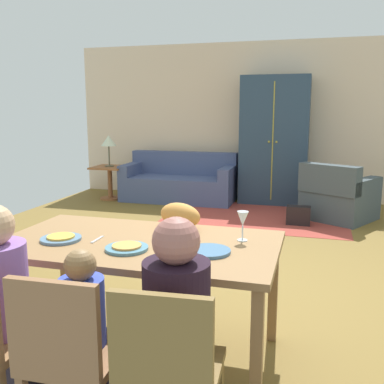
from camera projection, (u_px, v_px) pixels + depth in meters
name	position (u px, v px, depth m)	size (l,w,h in m)	color
ground_plane	(213.00, 256.00, 4.78)	(6.60, 6.57, 0.02)	brown
back_wall	(257.00, 122.00, 7.67)	(6.60, 0.10, 2.70)	beige
dining_table	(139.00, 252.00, 2.72)	(1.71, 0.95, 0.76)	olive
plate_near_man	(61.00, 239.00, 2.72)	(0.25, 0.25, 0.02)	slate
pizza_near_man	(61.00, 237.00, 2.72)	(0.17, 0.17, 0.01)	gold
plate_near_child	(127.00, 248.00, 2.53)	(0.25, 0.25, 0.02)	teal
pizza_near_child	(127.00, 246.00, 2.53)	(0.17, 0.17, 0.01)	gold
plate_near_woman	(209.00, 251.00, 2.48)	(0.25, 0.25, 0.02)	teal
wine_glass	(243.00, 220.00, 2.69)	(0.07, 0.07, 0.19)	silver
fork	(97.00, 239.00, 2.73)	(0.02, 0.15, 0.01)	silver
knife	(168.00, 238.00, 2.76)	(0.01, 0.17, 0.01)	silver
person_man	(5.00, 316.00, 2.25)	(0.30, 0.40, 1.11)	#373044
dining_chair_child	(68.00, 351.00, 1.96)	(0.44, 0.44, 0.87)	#8E613D
person_child	(87.00, 344.00, 2.14)	(0.22, 0.29, 0.92)	#2F334F
dining_chair_woman	(168.00, 368.00, 1.84)	(0.45, 0.45, 0.87)	brown
person_woman	(179.00, 342.00, 2.00)	(0.30, 0.41, 1.11)	#383258
cat	(180.00, 215.00, 3.01)	(0.32, 0.16, 0.17)	#D78D3F
area_rug	(256.00, 216.00, 6.47)	(2.60, 1.80, 0.01)	#A43D32
couch	(180.00, 183.00, 7.62)	(1.91, 0.86, 0.82)	#46537E
armchair	(338.00, 198.00, 6.25)	(1.17, 1.17, 0.82)	#414C50
armoire	(274.00, 141.00, 7.27)	(1.10, 0.59, 2.10)	#283E53
side_table	(110.00, 178.00, 7.69)	(0.56, 0.56, 0.58)	brown
table_lamp	(109.00, 142.00, 7.57)	(0.26, 0.26, 0.54)	brown
handbag	(298.00, 215.00, 6.00)	(0.32, 0.16, 0.26)	black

